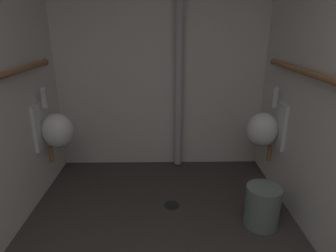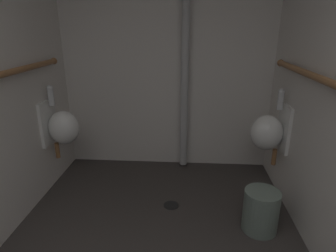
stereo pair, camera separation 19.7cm
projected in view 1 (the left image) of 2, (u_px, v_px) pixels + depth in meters
wall_back at (160, 52)px, 3.09m from camera, size 2.43×0.06×2.62m
urinal_left_mid at (55, 130)px, 2.74m from camera, size 0.32×0.30×0.76m
urinal_right_mid at (264, 129)px, 2.77m from camera, size 0.32×0.30×0.76m
standpipe_back_wall at (179, 53)px, 2.99m from camera, size 0.09×0.09×2.57m
floor_drain at (172, 205)px, 2.65m from camera, size 0.14×0.14×0.01m
waste_bin at (262, 206)px, 2.35m from camera, size 0.28×0.28×0.35m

